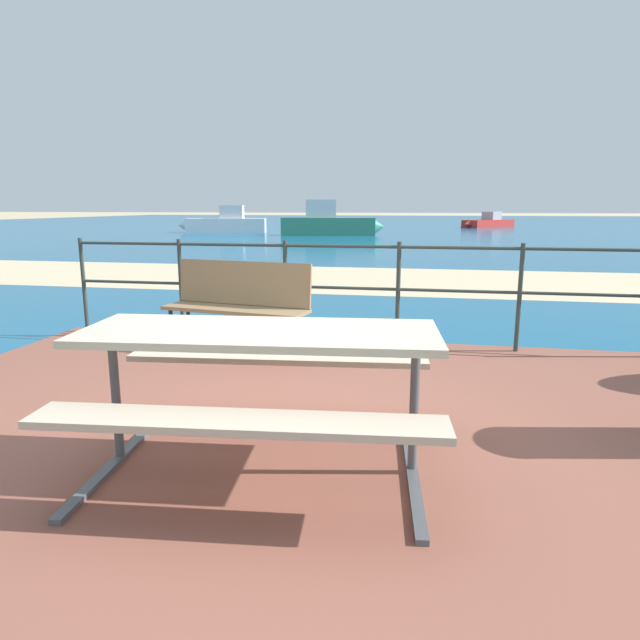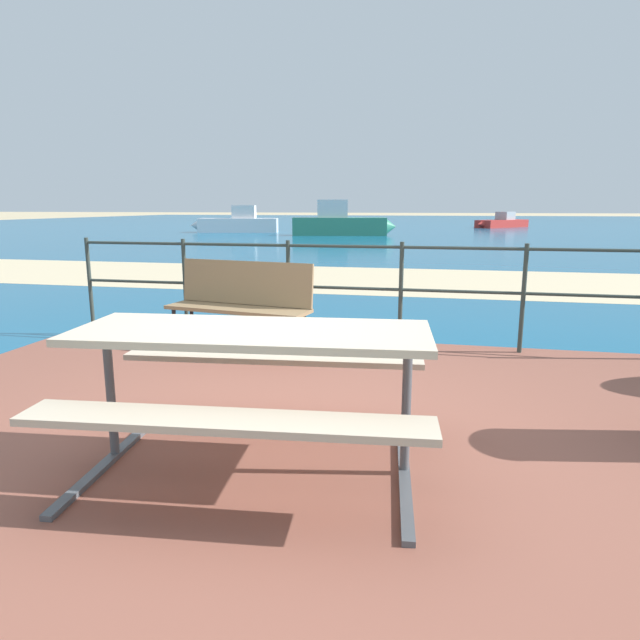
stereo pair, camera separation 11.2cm
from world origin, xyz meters
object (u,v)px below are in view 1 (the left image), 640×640
object	(u,v)px
boat_near	(225,223)
boat_mid	(488,222)
park_bench	(239,298)
boat_far	(329,224)
picnic_table	(260,361)

from	to	relation	value
boat_near	boat_mid	world-z (taller)	boat_near
park_bench	boat_far	xyz separation A→B (m)	(-3.05, 22.86, 0.02)
boat_near	boat_far	distance (m)	6.59
boat_mid	boat_far	xyz separation A→B (m)	(-9.08, -12.80, 0.25)
picnic_table	boat_near	distance (m)	29.13
picnic_table	park_bench	distance (m)	2.59
picnic_table	boat_near	bearing A→B (deg)	105.31
boat_far	picnic_table	bearing A→B (deg)	-91.27
picnic_table	park_bench	bearing A→B (deg)	106.15
boat_near	boat_far	size ratio (longest dim) A/B	0.94
boat_far	boat_near	bearing A→B (deg)	152.19
park_bench	boat_mid	world-z (taller)	boat_mid
park_bench	boat_near	bearing A→B (deg)	120.57
picnic_table	boat_near	size ratio (longest dim) A/B	0.40
boat_mid	boat_far	bearing A→B (deg)	4.80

